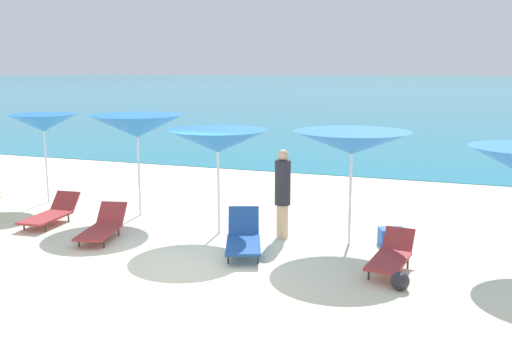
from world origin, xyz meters
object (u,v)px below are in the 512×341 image
lounge_chair_0 (103,226)px  lounge_chair_1 (243,237)px  cooler_box (392,237)px  lounge_chair_3 (391,255)px  lounge_chair_2 (51,213)px  umbrella_1 (137,126)px  umbrella_0 (43,123)px  beach_ball (400,281)px  beachgoer_0 (283,191)px  umbrella_2 (218,141)px  umbrella_3 (352,143)px

lounge_chair_0 → lounge_chair_1: 3.08m
lounge_chair_1 → cooler_box: (2.62, 1.44, -0.14)m
lounge_chair_3 → cooler_box: size_ratio=3.10×
lounge_chair_2 → lounge_chair_3: size_ratio=1.05×
umbrella_1 → umbrella_0: bearing=173.1°
lounge_chair_3 → umbrella_1: bearing=170.0°
umbrella_0 → beach_ball: umbrella_0 is taller
beachgoer_0 → cooler_box: (2.21, 0.27, -0.82)m
lounge_chair_0 → lounge_chair_1: size_ratio=0.99×
umbrella_0 → beachgoer_0: size_ratio=1.25×
umbrella_2 → cooler_box: umbrella_2 is taller
umbrella_0 → cooler_box: umbrella_0 is taller
beach_ball → cooler_box: 2.34m
umbrella_0 → umbrella_2: 5.54m
umbrella_2 → beachgoer_0: umbrella_2 is taller
lounge_chair_0 → cooler_box: lounge_chair_0 is taller
lounge_chair_0 → cooler_box: 5.91m
lounge_chair_1 → cooler_box: bearing=8.3°
umbrella_1 → beach_ball: 7.17m
lounge_chair_1 → umbrella_0: bearing=140.8°
cooler_box → beachgoer_0: bearing=164.9°
umbrella_1 → cooler_box: size_ratio=4.83×
umbrella_0 → beachgoer_0: bearing=-8.2°
umbrella_2 → lounge_chair_0: size_ratio=1.36×
lounge_chair_2 → cooler_box: 7.54m
umbrella_0 → lounge_chair_0: 4.42m
umbrella_1 → umbrella_2: 2.52m
lounge_chair_1 → lounge_chair_3: 2.77m
umbrella_2 → lounge_chair_2: (-3.90, -0.58, -1.74)m
umbrella_0 → beachgoer_0: (6.79, -0.98, -1.11)m
umbrella_0 → umbrella_2: bearing=-11.7°
umbrella_2 → umbrella_1: bearing=162.4°
umbrella_1 → lounge_chair_2: (-1.50, -1.34, -1.90)m
umbrella_0 → umbrella_3: size_ratio=0.91×
umbrella_1 → cooler_box: umbrella_1 is taller
umbrella_2 → beach_ball: umbrella_2 is taller
umbrella_2 → umbrella_3: bearing=3.4°
umbrella_1 → umbrella_3: (5.16, -0.59, -0.09)m
lounge_chair_2 → lounge_chair_0: bearing=-23.0°
umbrella_1 → umbrella_2: bearing=-17.6°
umbrella_0 → umbrella_3: (8.18, -0.96, -0.05)m
beachgoer_0 → cooler_box: 2.37m
umbrella_0 → beach_ball: size_ratio=7.77×
beach_ball → umbrella_0: bearing=162.1°
lounge_chair_2 → lounge_chair_3: (7.62, -0.52, 0.04)m
umbrella_1 → beachgoer_0: size_ratio=1.30×
lounge_chair_3 → lounge_chair_1: bearing=-174.5°
umbrella_0 → beachgoer_0: 6.95m
beachgoer_0 → umbrella_2: bearing=-56.7°
umbrella_1 → beachgoer_0: bearing=-9.3°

